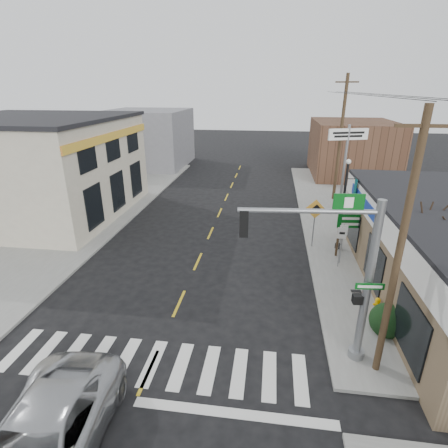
# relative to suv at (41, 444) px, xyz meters

# --- Properties ---
(ground) EXTENTS (140.00, 140.00, 0.00)m
(ground) POSITION_rel_suv_xyz_m (1.48, 3.36, -0.80)
(ground) COLOR black
(ground) RESTS_ON ground
(sidewalk_right) EXTENTS (6.00, 38.00, 0.13)m
(sidewalk_right) POSITION_rel_suv_xyz_m (10.48, 16.36, -0.74)
(sidewalk_right) COLOR slate
(sidewalk_right) RESTS_ON ground
(sidewalk_left) EXTENTS (6.00, 38.00, 0.13)m
(sidewalk_left) POSITION_rel_suv_xyz_m (-7.52, 16.36, -0.74)
(sidewalk_left) COLOR slate
(sidewalk_left) RESTS_ON ground
(center_line) EXTENTS (0.12, 56.00, 0.01)m
(center_line) POSITION_rel_suv_xyz_m (1.48, 11.36, -0.80)
(center_line) COLOR gold
(center_line) RESTS_ON ground
(crosswalk) EXTENTS (11.00, 2.20, 0.01)m
(crosswalk) POSITION_rel_suv_xyz_m (1.48, 3.76, -0.80)
(crosswalk) COLOR silver
(crosswalk) RESTS_ON ground
(left_building) EXTENTS (12.00, 12.00, 6.80)m
(left_building) POSITION_rel_suv_xyz_m (-11.52, 17.36, 2.60)
(left_building) COLOR #B9B19A
(left_building) RESTS_ON ground
(bldg_distant_right) EXTENTS (8.00, 10.00, 5.60)m
(bldg_distant_right) POSITION_rel_suv_xyz_m (13.48, 33.36, 2.00)
(bldg_distant_right) COLOR #533625
(bldg_distant_right) RESTS_ON ground
(bldg_distant_left) EXTENTS (9.00, 10.00, 6.40)m
(bldg_distant_left) POSITION_rel_suv_xyz_m (-9.52, 35.36, 2.40)
(bldg_distant_left) COLOR slate
(bldg_distant_left) RESTS_ON ground
(suv) EXTENTS (3.20, 6.01, 1.61)m
(suv) POSITION_rel_suv_xyz_m (0.00, 0.00, 0.00)
(suv) COLOR #AEB0B4
(suv) RESTS_ON ground
(traffic_signal_pole) EXTENTS (4.63, 0.37, 5.86)m
(traffic_signal_pole) POSITION_rel_suv_xyz_m (7.73, 4.90, 2.82)
(traffic_signal_pole) COLOR gray
(traffic_signal_pole) RESTS_ON sidewalk_right
(guide_sign) EXTENTS (1.73, 0.14, 3.02)m
(guide_sign) POSITION_rel_suv_xyz_m (9.68, 12.80, 1.27)
(guide_sign) COLOR #42311E
(guide_sign) RESTS_ON sidewalk_right
(fire_hydrant) EXTENTS (0.21, 0.21, 0.68)m
(fire_hydrant) POSITION_rel_suv_xyz_m (9.81, 7.68, -0.30)
(fire_hydrant) COLOR #E7A600
(fire_hydrant) RESTS_ON sidewalk_right
(ped_crossing_sign) EXTENTS (1.12, 0.08, 2.88)m
(ped_crossing_sign) POSITION_rel_suv_xyz_m (7.78, 13.90, 1.29)
(ped_crossing_sign) COLOR gray
(ped_crossing_sign) RESTS_ON sidewalk_right
(lamp_post) EXTENTS (0.67, 0.53, 5.18)m
(lamp_post) POSITION_rel_suv_xyz_m (9.28, 13.83, 2.34)
(lamp_post) COLOR black
(lamp_post) RESTS_ON sidewalk_right
(dance_center_sign) EXTENTS (2.96, 0.18, 6.28)m
(dance_center_sign) POSITION_rel_suv_xyz_m (10.48, 21.02, 4.10)
(dance_center_sign) COLOR gray
(dance_center_sign) RESTS_ON sidewalk_right
(bare_tree) EXTENTS (2.62, 2.62, 5.24)m
(bare_tree) POSITION_rel_suv_xyz_m (11.94, 8.56, 3.44)
(bare_tree) COLOR black
(bare_tree) RESTS_ON sidewalk_right
(shrub_front) EXTENTS (1.34, 1.34, 1.00)m
(shrub_front) POSITION_rel_suv_xyz_m (9.85, 6.43, -0.17)
(shrub_front) COLOR #163617
(shrub_front) RESTS_ON sidewalk_right
(shrub_back) EXTENTS (1.17, 1.17, 0.87)m
(shrub_back) POSITION_rel_suv_xyz_m (12.03, 11.69, -0.24)
(shrub_back) COLOR black
(shrub_back) RESTS_ON sidewalk_right
(utility_pole_near) EXTENTS (1.45, 0.22, 8.36)m
(utility_pole_near) POSITION_rel_suv_xyz_m (8.98, 4.42, 3.61)
(utility_pole_near) COLOR #4A3C1F
(utility_pole_near) RESTS_ON sidewalk_right
(utility_pole_far) EXTENTS (1.69, 0.25, 9.71)m
(utility_pole_far) POSITION_rel_suv_xyz_m (10.46, 23.75, 4.30)
(utility_pole_far) COLOR #3B2518
(utility_pole_far) RESTS_ON sidewalk_right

